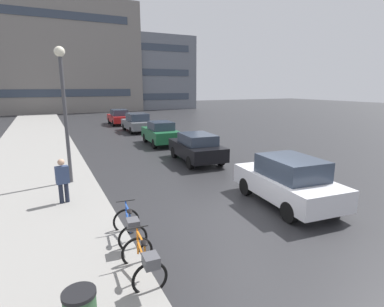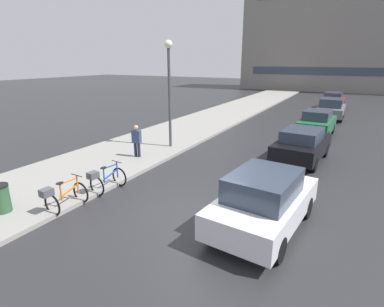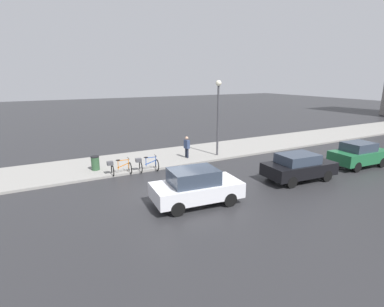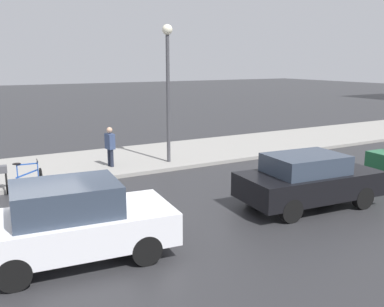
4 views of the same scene
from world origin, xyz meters
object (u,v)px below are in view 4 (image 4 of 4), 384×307
at_px(bicycle_second, 19,177).
at_px(pedestrian, 110,146).
at_px(streetlamp, 168,75).
at_px(car_white, 73,221).
at_px(car_black, 308,180).

distance_m(bicycle_second, pedestrian, 3.75).
distance_m(pedestrian, streetlamp, 3.52).
xyz_separation_m(car_white, pedestrian, (-6.90, 3.18, 0.09)).
height_order(bicycle_second, streetlamp, streetlamp).
height_order(car_white, streetlamp, streetlamp).
xyz_separation_m(car_white, streetlamp, (-6.49, 5.46, 2.75)).
bearing_deg(bicycle_second, car_white, 3.10).
height_order(bicycle_second, pedestrian, pedestrian).
relative_size(car_black, pedestrian, 2.52).
bearing_deg(car_black, car_white, -89.40).
relative_size(car_white, pedestrian, 2.54).
bearing_deg(streetlamp, car_white, -40.07).
bearing_deg(streetlamp, car_black, 10.73).
relative_size(car_white, car_black, 1.01).
bearing_deg(car_white, pedestrian, 155.26).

